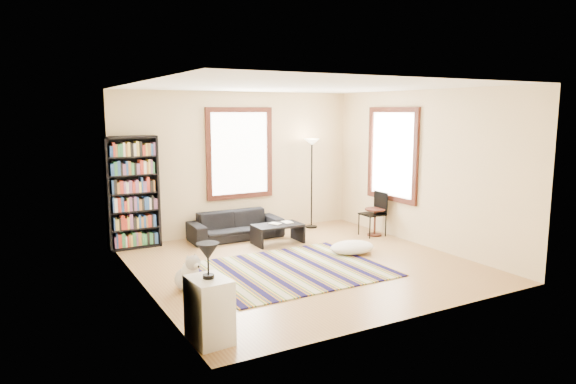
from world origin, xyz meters
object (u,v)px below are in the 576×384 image
coffee_table (278,234)px  white_cabinet (209,310)px  sofa (236,225)px  dog (187,272)px  folding_chair (372,214)px  bookshelf (133,193)px  side_table (375,222)px  floor_cushion (352,247)px  floor_lamp (312,184)px

coffee_table → white_cabinet: (-2.54, -3.26, 0.17)m
sofa → dog: size_ratio=3.41×
folding_chair → dog: size_ratio=1.65×
folding_chair → dog: 4.35m
sofa → folding_chair: folding_chair is taller
bookshelf → side_table: 4.61m
floor_cushion → dog: 3.11m
bookshelf → folding_chair: bearing=-17.6°
side_table → dog: bearing=-163.8°
sofa → bookshelf: bookshelf is taller
sofa → coffee_table: 0.90m
white_cabinet → dog: 1.67m
sofa → folding_chair: size_ratio=2.07×
bookshelf → side_table: size_ratio=3.70×
bookshelf → floor_lamp: 3.62m
folding_chair → sofa: bearing=157.1°
coffee_table → side_table: side_table is taller
white_cabinet → dog: (0.29, 1.65, -0.09)m
sofa → side_table: size_ratio=3.29×
floor_lamp → dog: size_ratio=3.56×
bookshelf → folding_chair: size_ratio=2.33×
folding_chair → dog: folding_chair is taller
bookshelf → folding_chair: 4.53m
coffee_table → folding_chair: (1.91, -0.37, 0.25)m
floor_lamp → folding_chair: (0.67, -1.19, -0.50)m
coffee_table → side_table: bearing=-11.2°
floor_lamp → floor_cushion: bearing=-101.6°
sofa → bookshelf: bearing=172.9°
floor_lamp → sofa: bearing=-176.8°
sofa → bookshelf: (-1.85, 0.27, 0.74)m
floor_lamp → white_cabinet: (-3.78, -4.07, -0.58)m
sofa → bookshelf: size_ratio=0.89×
folding_chair → coffee_table: bearing=170.2°
coffee_table → bookshelf: bearing=157.4°
sofa → floor_cushion: 2.35m
side_table → folding_chair: (-0.05, 0.02, 0.16)m
folding_chair → white_cabinet: (-4.45, -2.89, -0.08)m
bookshelf → dog: (0.12, -2.60, -0.74)m
floor_lamp → white_cabinet: 5.59m
floor_lamp → folding_chair: bearing=-60.6°
floor_cushion → side_table: bearing=35.6°
floor_cushion → floor_lamp: size_ratio=0.43×
floor_cushion → floor_lamp: floor_lamp is taller
bookshelf → coffee_table: bearing=-22.6°
coffee_table → floor_lamp: floor_lamp is taller
bookshelf → white_cabinet: bearing=-92.2°
sofa → floor_cushion: (1.35, -1.92, -0.16)m
dog → white_cabinet: bearing=-111.6°
floor_cushion → folding_chair: bearing=37.4°
bookshelf → floor_cushion: (3.20, -2.19, -0.90)m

